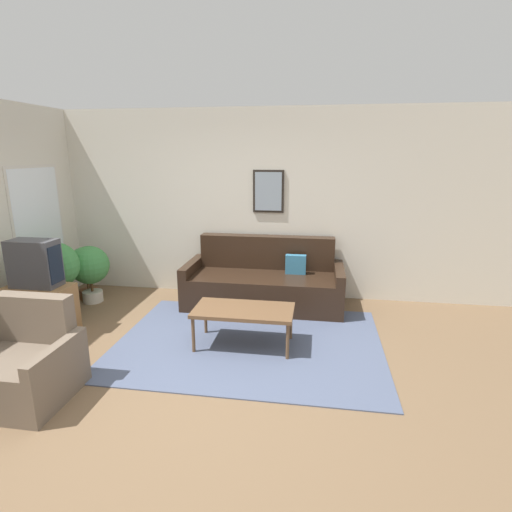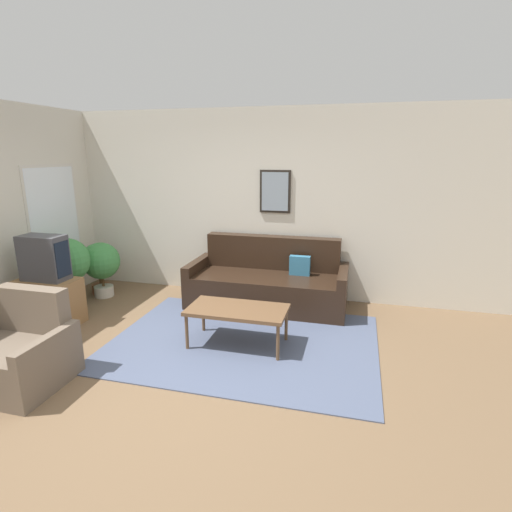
% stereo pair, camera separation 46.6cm
% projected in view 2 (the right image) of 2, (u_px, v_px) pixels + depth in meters
% --- Properties ---
extents(ground_plane, '(16.00, 16.00, 0.00)m').
position_uv_depth(ground_plane, '(167.00, 377.00, 3.81)').
color(ground_plane, brown).
extents(area_rug, '(2.94, 2.17, 0.01)m').
position_uv_depth(area_rug, '(244.00, 342.00, 4.52)').
color(area_rug, '#4C5670').
rests_on(area_rug, ground_plane).
extents(wall_back, '(8.00, 0.09, 2.70)m').
position_uv_depth(wall_back, '(242.00, 204.00, 5.87)').
color(wall_back, beige).
rests_on(wall_back, ground_plane).
extents(couch, '(2.16, 0.90, 0.93)m').
position_uv_depth(couch, '(268.00, 283.00, 5.57)').
color(couch, black).
rests_on(couch, ground_plane).
extents(coffee_table, '(1.08, 0.56, 0.44)m').
position_uv_depth(coffee_table, '(237.00, 311.00, 4.36)').
color(coffee_table, brown).
rests_on(coffee_table, ground_plane).
extents(tv_stand, '(0.75, 0.40, 0.58)m').
position_uv_depth(tv_stand, '(50.00, 302.00, 4.96)').
color(tv_stand, olive).
rests_on(tv_stand, ground_plane).
extents(tv, '(0.54, 0.28, 0.55)m').
position_uv_depth(tv, '(44.00, 258.00, 4.82)').
color(tv, '#424247').
rests_on(tv, tv_stand).
extents(armchair, '(0.90, 0.76, 0.84)m').
position_uv_depth(armchair, '(16.00, 355.00, 3.67)').
color(armchair, '#6B5B4C').
rests_on(armchair, ground_plane).
extents(potted_plant_tall, '(0.61, 0.61, 0.96)m').
position_uv_depth(potted_plant_tall, '(67.00, 264.00, 5.46)').
color(potted_plant_tall, slate).
rests_on(potted_plant_tall, ground_plane).
extents(potted_plant_by_window, '(0.54, 0.54, 0.82)m').
position_uv_depth(potted_plant_by_window, '(101.00, 263.00, 5.85)').
color(potted_plant_by_window, beige).
rests_on(potted_plant_by_window, ground_plane).
extents(potted_plant_small, '(0.51, 0.51, 0.78)m').
position_uv_depth(potted_plant_small, '(99.00, 262.00, 5.98)').
color(potted_plant_small, '#935638').
rests_on(potted_plant_small, ground_plane).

